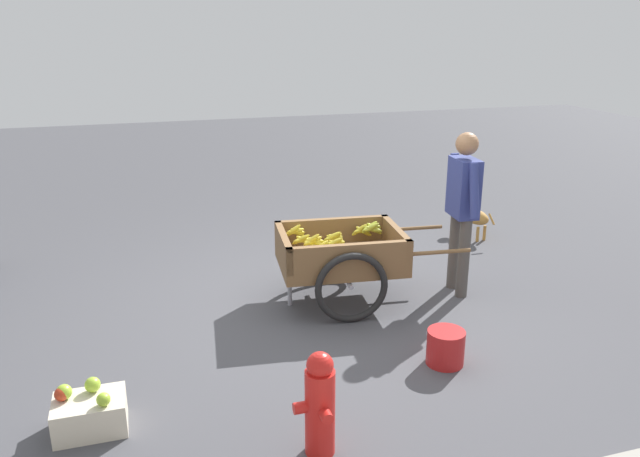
{
  "coord_description": "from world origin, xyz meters",
  "views": [
    {
      "loc": [
        1.36,
        4.9,
        2.45
      ],
      "look_at": [
        -0.14,
        -0.04,
        0.75
      ],
      "focal_mm": 34.91,
      "sensor_mm": 36.0,
      "label": 1
    }
  ],
  "objects": [
    {
      "name": "ground_plane",
      "position": [
        0.0,
        0.0,
        0.0
      ],
      "size": [
        24.0,
        24.0,
        0.0
      ],
      "primitive_type": "plane",
      "color": "#47474C"
    },
    {
      "name": "fruit_cart",
      "position": [
        -0.36,
        -0.11,
        0.44
      ],
      "size": [
        1.72,
        1.0,
        0.71
      ],
      "color": "brown",
      "rests_on": "ground"
    },
    {
      "name": "vendor_person",
      "position": [
        -1.5,
        0.01,
        0.91
      ],
      "size": [
        0.23,
        0.59,
        1.54
      ],
      "color": "#4C4742",
      "rests_on": "ground"
    },
    {
      "name": "dog",
      "position": [
        -2.46,
        -1.38,
        0.27
      ],
      "size": [
        0.27,
        0.66,
        0.4
      ],
      "color": "#AD7A38",
      "rests_on": "ground"
    },
    {
      "name": "fire_hydrant",
      "position": [
        0.45,
        1.89,
        0.33
      ],
      "size": [
        0.25,
        0.25,
        0.67
      ],
      "color": "red",
      "rests_on": "ground"
    },
    {
      "name": "plastic_bucket",
      "position": [
        -0.76,
        1.19,
        0.14
      ],
      "size": [
        0.29,
        0.29,
        0.27
      ],
      "primitive_type": "cylinder",
      "color": "#B21E1E",
      "rests_on": "ground"
    },
    {
      "name": "apple_crate",
      "position": [
        1.78,
        1.26,
        0.13
      ],
      "size": [
        0.44,
        0.32,
        0.32
      ],
      "color": "beige",
      "rests_on": "ground"
    }
  ]
}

